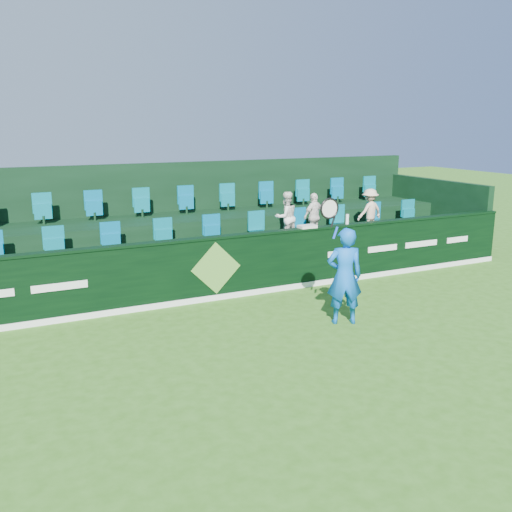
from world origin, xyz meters
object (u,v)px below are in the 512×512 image
spectator_left (286,217)px  drinks_bottle (347,219)px  spectator_middle (314,216)px  tennis_player (344,275)px  towel (307,226)px  spectator_right (370,211)px

spectator_left → drinks_bottle: (0.99, -1.12, 0.05)m
spectator_middle → drinks_bottle: spectator_middle is taller
spectator_left → drinks_bottle: 1.50m
drinks_bottle → tennis_player: bearing=-125.5°
spectator_left → spectator_middle: spectator_left is taller
spectator_left → tennis_player: bearing=75.0°
spectator_middle → drinks_bottle: (0.20, -1.12, 0.09)m
tennis_player → drinks_bottle: tennis_player is taller
spectator_left → drinks_bottle: bearing=128.2°
spectator_left → towel: spectator_left is taller
tennis_player → spectator_middle: 3.87m
drinks_bottle → towel: bearing=180.0°
tennis_player → spectator_right: 4.79m
spectator_left → drinks_bottle: spectator_left is taller
spectator_middle → drinks_bottle: bearing=86.7°
tennis_player → spectator_left: tennis_player is taller
spectator_left → spectator_right: bearing=176.7°
spectator_middle → spectator_left: bearing=-13.4°
spectator_right → drinks_bottle: 1.86m
spectator_middle → towel: 1.42m
spectator_middle → drinks_bottle: 1.14m
spectator_right → tennis_player: bearing=40.1°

